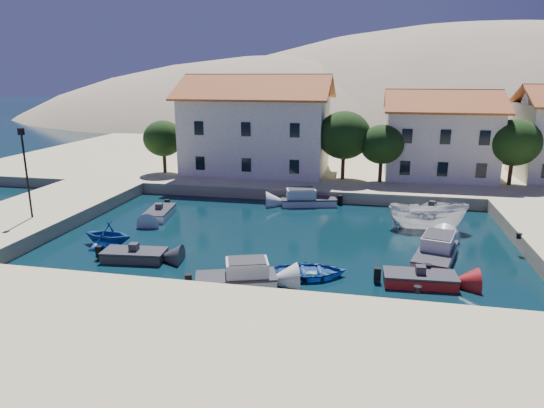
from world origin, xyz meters
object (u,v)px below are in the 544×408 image
at_px(cabin_cruiser_south, 236,278).
at_px(building_mid, 440,133).
at_px(building_left, 257,123).
at_px(rowboat_south, 308,277).
at_px(cabin_cruiser_east, 436,253).
at_px(boat_east, 427,229).
at_px(lamppost, 25,165).

bearing_deg(cabin_cruiser_south, building_mid, 45.90).
relative_size(building_left, building_mid, 1.40).
bearing_deg(rowboat_south, building_left, 5.76).
xyz_separation_m(building_left, rowboat_south, (8.57, -24.07, -5.94)).
height_order(building_mid, cabin_cruiser_south, building_mid).
bearing_deg(rowboat_south, cabin_cruiser_south, 105.79).
bearing_deg(building_mid, cabin_cruiser_east, -96.35).
bearing_deg(cabin_cruiser_east, boat_east, 14.04).
height_order(building_left, rowboat_south, building_left).
xyz_separation_m(cabin_cruiser_south, boat_east, (10.70, 12.14, -0.48)).
height_order(cabin_cruiser_south, cabin_cruiser_east, same).
bearing_deg(lamppost, building_mid, 35.45).
height_order(building_mid, boat_east, building_mid).
relative_size(cabin_cruiser_south, rowboat_south, 1.08).
relative_size(rowboat_south, boat_east, 0.76).
bearing_deg(boat_east, building_mid, -10.59).
height_order(building_left, lamppost, building_left).
relative_size(building_left, rowboat_south, 3.53).
distance_m(cabin_cruiser_south, rowboat_south, 4.07).
bearing_deg(building_mid, boat_east, -98.54).
relative_size(cabin_cruiser_east, boat_east, 0.97).
distance_m(building_left, building_mid, 18.04).
height_order(building_mid, cabin_cruiser_east, building_mid).
bearing_deg(cabin_cruiser_south, boat_east, 30.05).
bearing_deg(lamppost, boat_east, 12.55).
bearing_deg(cabin_cruiser_east, building_mid, 8.72).
height_order(rowboat_south, boat_east, boat_east).
height_order(lamppost, rowboat_south, lamppost).
distance_m(building_left, rowboat_south, 26.23).
xyz_separation_m(building_mid, cabin_cruiser_south, (-12.94, -27.07, -4.75)).
distance_m(building_left, cabin_cruiser_south, 27.11).
distance_m(building_mid, cabin_cruiser_south, 30.38).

